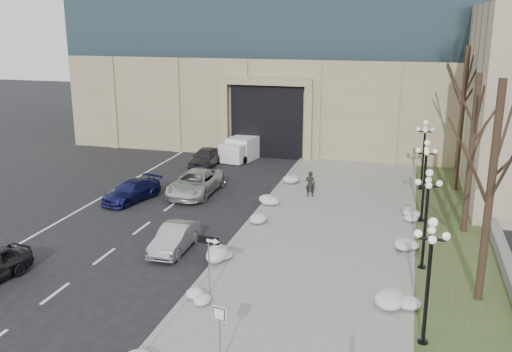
# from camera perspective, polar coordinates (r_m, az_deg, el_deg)

# --- Properties ---
(sidewalk) EXTENTS (9.00, 40.00, 0.12)m
(sidewalk) POSITION_cam_1_polar(r_m,az_deg,el_deg) (29.10, 6.67, -6.94)
(sidewalk) COLOR gray
(sidewalk) RESTS_ON ground
(curb) EXTENTS (0.30, 40.00, 0.14)m
(curb) POSITION_cam_1_polar(r_m,az_deg,el_deg) (30.03, -1.89, -6.10)
(curb) COLOR gray
(curb) RESTS_ON ground
(grass_strip) EXTENTS (4.00, 40.00, 0.10)m
(grass_strip) POSITION_cam_1_polar(r_m,az_deg,el_deg) (28.97, 19.59, -7.90)
(grass_strip) COLOR #384824
(grass_strip) RESTS_ON ground
(stone_wall) EXTENTS (0.50, 30.00, 0.70)m
(stone_wall) POSITION_cam_1_polar(r_m,az_deg,el_deg) (30.95, 23.12, -6.16)
(stone_wall) COLOR gray
(stone_wall) RESTS_ON ground
(car_b) EXTENTS (1.42, 3.93, 1.29)m
(car_b) POSITION_cam_1_polar(r_m,az_deg,el_deg) (28.55, -8.13, -6.18)
(car_b) COLOR #9C9EA3
(car_b) RESTS_ON ground
(car_c) EXTENTS (2.84, 4.68, 1.27)m
(car_c) POSITION_cam_1_polar(r_m,az_deg,el_deg) (36.68, -12.35, -1.49)
(car_c) COLOR #171852
(car_c) RESTS_ON ground
(car_d) EXTENTS (2.53, 5.48, 1.52)m
(car_d) POSITION_cam_1_polar(r_m,az_deg,el_deg) (37.34, -6.09, -0.71)
(car_d) COLOR silver
(car_d) RESTS_ON ground
(car_e) EXTENTS (1.91, 4.39, 1.47)m
(car_e) POSITION_cam_1_polar(r_m,az_deg,el_deg) (44.32, -5.08, 1.87)
(car_e) COLOR #2B2B30
(car_e) RESTS_ON ground
(pedestrian) EXTENTS (0.62, 0.42, 1.66)m
(pedestrian) POSITION_cam_1_polar(r_m,az_deg,el_deg) (36.40, 5.44, -0.81)
(pedestrian) COLOR black
(pedestrian) RESTS_ON sidewalk
(box_truck) EXTENTS (3.02, 5.97, 1.81)m
(box_truck) POSITION_cam_1_polar(r_m,az_deg,el_deg) (47.07, -1.03, 2.90)
(box_truck) COLOR silver
(box_truck) RESTS_ON ground
(one_way_sign) EXTENTS (0.98, 0.28, 2.64)m
(one_way_sign) POSITION_cam_1_polar(r_m,az_deg,el_deg) (23.21, -4.42, -7.18)
(one_way_sign) COLOR slate
(one_way_sign) RESTS_ON ground
(keep_sign) EXTENTS (0.48, 0.15, 2.27)m
(keep_sign) POSITION_cam_1_polar(r_m,az_deg,el_deg) (18.88, -3.66, -14.53)
(keep_sign) COLOR slate
(keep_sign) RESTS_ON ground
(snow_clump_c) EXTENTS (1.10, 1.60, 0.36)m
(snow_clump_c) POSITION_cam_1_polar(r_m,az_deg,el_deg) (23.61, -5.62, -11.82)
(snow_clump_c) COLOR silver
(snow_clump_c) RESTS_ON sidewalk
(snow_clump_d) EXTENTS (1.10, 1.60, 0.36)m
(snow_clump_d) POSITION_cam_1_polar(r_m,az_deg,el_deg) (27.46, -3.39, -7.72)
(snow_clump_d) COLOR silver
(snow_clump_d) RESTS_ON sidewalk
(snow_clump_e) EXTENTS (1.10, 1.60, 0.36)m
(snow_clump_e) POSITION_cam_1_polar(r_m,az_deg,el_deg) (32.01, 0.62, -4.26)
(snow_clump_e) COLOR silver
(snow_clump_e) RESTS_ON sidewalk
(snow_clump_f) EXTENTS (1.10, 1.60, 0.36)m
(snow_clump_f) POSITION_cam_1_polar(r_m,az_deg,el_deg) (35.24, 1.48, -2.39)
(snow_clump_f) COLOR silver
(snow_clump_f) RESTS_ON sidewalk
(snow_clump_g) EXTENTS (1.10, 1.60, 0.36)m
(snow_clump_g) POSITION_cam_1_polar(r_m,az_deg,el_deg) (39.67, 3.35, -0.37)
(snow_clump_g) COLOR silver
(snow_clump_g) RESTS_ON sidewalk
(snow_clump_i) EXTENTS (1.10, 1.60, 0.36)m
(snow_clump_i) POSITION_cam_1_polar(r_m,az_deg,el_deg) (23.90, 14.13, -11.90)
(snow_clump_i) COLOR silver
(snow_clump_i) RESTS_ON sidewalk
(snow_clump_j) EXTENTS (1.10, 1.60, 0.36)m
(snow_clump_j) POSITION_cam_1_polar(r_m,az_deg,el_deg) (29.36, 14.74, -6.65)
(snow_clump_j) COLOR silver
(snow_clump_j) RESTS_ON sidewalk
(snow_clump_k) EXTENTS (1.10, 1.60, 0.36)m
(snow_clump_k) POSITION_cam_1_polar(r_m,az_deg,el_deg) (33.60, 15.01, -3.84)
(snow_clump_k) COLOR silver
(snow_clump_k) RESTS_ON sidewalk
(lamppost_a) EXTENTS (1.18, 1.18, 4.76)m
(lamppost_a) POSITION_cam_1_polar(r_m,az_deg,el_deg) (20.33, 16.96, -8.49)
(lamppost_a) COLOR black
(lamppost_a) RESTS_ON ground
(lamppost_b) EXTENTS (1.18, 1.18, 4.76)m
(lamppost_b) POSITION_cam_1_polar(r_m,az_deg,el_deg) (26.42, 16.71, -2.90)
(lamppost_b) COLOR black
(lamppost_b) RESTS_ON ground
(lamppost_c) EXTENTS (1.18, 1.18, 4.76)m
(lamppost_c) POSITION_cam_1_polar(r_m,az_deg,el_deg) (32.67, 16.56, 0.58)
(lamppost_c) COLOR black
(lamppost_c) RESTS_ON ground
(lamppost_d) EXTENTS (1.18, 1.18, 4.76)m
(lamppost_d) POSITION_cam_1_polar(r_m,az_deg,el_deg) (39.00, 16.45, 2.94)
(lamppost_d) COLOR black
(lamppost_d) RESTS_ON ground
(tree_near) EXTENTS (3.20, 3.20, 9.00)m
(tree_near) POSITION_cam_1_polar(r_m,az_deg,el_deg) (23.47, 22.67, 1.28)
(tree_near) COLOR black
(tree_near) RESTS_ON ground
(tree_mid) EXTENTS (3.20, 3.20, 8.50)m
(tree_mid) POSITION_cam_1_polar(r_m,az_deg,el_deg) (31.32, 20.94, 4.15)
(tree_mid) COLOR black
(tree_mid) RESTS_ON ground
(tree_far) EXTENTS (3.20, 3.20, 9.50)m
(tree_far) POSITION_cam_1_polar(r_m,az_deg,el_deg) (39.10, 20.03, 7.26)
(tree_far) COLOR black
(tree_far) RESTS_ON ground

